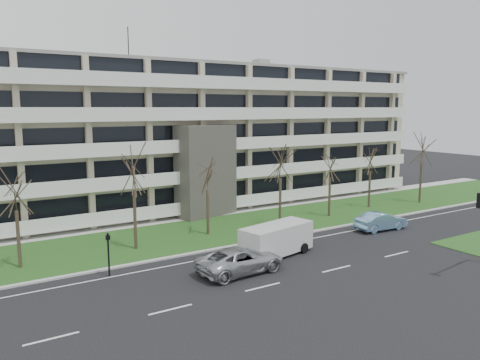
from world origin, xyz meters
TOP-DOWN VIEW (x-y plane):
  - ground at (0.00, 0.00)m, footprint 160.00×160.00m
  - grass_verge at (0.00, 13.00)m, footprint 90.00×10.00m
  - curb at (0.00, 8.00)m, footprint 90.00×0.35m
  - sidewalk at (0.00, 18.50)m, footprint 90.00×2.00m
  - lane_edge_line at (0.00, 6.50)m, footprint 90.00×0.12m
  - apartment_building at (-0.01, 25.32)m, footprint 60.50×15.10m
  - silver_pickup at (-5.78, 2.85)m, footprint 6.09×3.04m
  - blue_sedan at (10.40, 5.40)m, footprint 4.97×2.08m
  - white_van at (-1.56, 4.54)m, footprint 6.18×3.34m
  - pedestrian_signal at (-13.27, 6.73)m, footprint 0.28×0.23m
  - tree_1 at (-17.88, 11.39)m, footprint 3.51×3.51m
  - tree_2 at (-9.84, 11.38)m, footprint 4.10×4.10m
  - tree_3 at (-3.22, 12.12)m, footprint 3.41×3.41m
  - tree_4 at (3.74, 11.27)m, footprint 3.92×3.92m
  - tree_5 at (10.17, 11.73)m, footprint 3.48×3.48m
  - tree_6 at (16.73, 12.60)m, footprint 3.51×3.51m
  - tree_7 at (23.41, 11.22)m, footprint 4.13×4.13m

SIDE VIEW (x-z plane):
  - ground at x=0.00m, z-range 0.00..0.00m
  - lane_edge_line at x=0.00m, z-range 0.00..0.01m
  - grass_verge at x=0.00m, z-range 0.00..0.06m
  - sidewalk at x=0.00m, z-range 0.00..0.08m
  - curb at x=0.00m, z-range 0.00..0.12m
  - blue_sedan at x=10.40m, z-range 0.00..1.60m
  - silver_pickup at x=-5.78m, z-range 0.00..1.66m
  - white_van at x=-1.56m, z-range 0.22..2.50m
  - pedestrian_signal at x=-13.27m, z-range 0.39..3.23m
  - tree_3 at x=-3.22m, z-range 1.89..8.72m
  - tree_5 at x=10.17m, z-range 1.93..8.89m
  - tree_1 at x=-17.88m, z-range 1.95..8.97m
  - tree_6 at x=16.73m, z-range 1.95..8.97m
  - tree_4 at x=3.74m, z-range 2.18..10.01m
  - tree_2 at x=-9.84m, z-range 2.28..10.48m
  - tree_7 at x=23.41m, z-range 2.30..10.56m
  - apartment_building at x=-0.01m, z-range -1.76..16.99m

